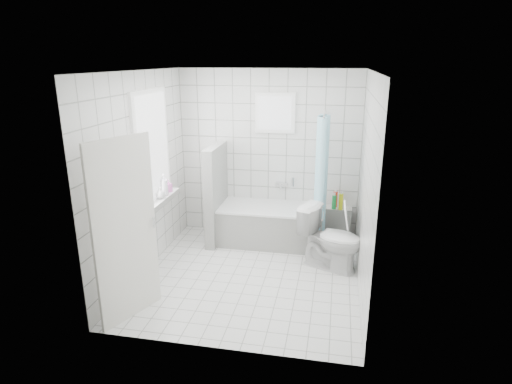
# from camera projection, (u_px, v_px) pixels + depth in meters

# --- Properties ---
(ground) EXTENTS (3.00, 3.00, 0.00)m
(ground) POSITION_uv_depth(u_px,v_px,m) (249.00, 276.00, 5.63)
(ground) COLOR white
(ground) RESTS_ON ground
(ceiling) EXTENTS (3.00, 3.00, 0.00)m
(ceiling) POSITION_uv_depth(u_px,v_px,m) (248.00, 71.00, 4.85)
(ceiling) COLOR white
(ceiling) RESTS_ON ground
(wall_back) EXTENTS (2.80, 0.02, 2.60)m
(wall_back) POSITION_uv_depth(u_px,v_px,m) (268.00, 155.00, 6.64)
(wall_back) COLOR white
(wall_back) RESTS_ON ground
(wall_front) EXTENTS (2.80, 0.02, 2.60)m
(wall_front) POSITION_uv_depth(u_px,v_px,m) (215.00, 226.00, 3.83)
(wall_front) COLOR white
(wall_front) RESTS_ON ground
(wall_left) EXTENTS (0.02, 3.00, 2.60)m
(wall_left) POSITION_uv_depth(u_px,v_px,m) (142.00, 175.00, 5.49)
(wall_left) COLOR white
(wall_left) RESTS_ON ground
(wall_right) EXTENTS (0.02, 3.00, 2.60)m
(wall_right) POSITION_uv_depth(u_px,v_px,m) (366.00, 187.00, 4.99)
(wall_right) COLOR white
(wall_right) RESTS_ON ground
(window_left) EXTENTS (0.01, 0.90, 1.40)m
(window_left) POSITION_uv_depth(u_px,v_px,m) (154.00, 148.00, 5.67)
(window_left) COLOR white
(window_left) RESTS_ON wall_left
(window_back) EXTENTS (0.50, 0.01, 0.50)m
(window_back) POSITION_uv_depth(u_px,v_px,m) (275.00, 113.00, 6.39)
(window_back) COLOR white
(window_back) RESTS_ON wall_back
(window_sill) EXTENTS (0.18, 1.02, 0.08)m
(window_sill) POSITION_uv_depth(u_px,v_px,m) (160.00, 201.00, 5.89)
(window_sill) COLOR white
(window_sill) RESTS_ON wall_left
(door) EXTENTS (0.35, 0.75, 2.00)m
(door) POSITION_uv_depth(u_px,v_px,m) (125.00, 232.00, 4.48)
(door) COLOR silver
(door) RESTS_ON ground
(bathtub) EXTENTS (1.58, 0.77, 0.58)m
(bathtub) POSITION_uv_depth(u_px,v_px,m) (271.00, 225.00, 6.57)
(bathtub) COLOR white
(bathtub) RESTS_ON ground
(partition_wall) EXTENTS (0.15, 0.85, 1.50)m
(partition_wall) POSITION_uv_depth(u_px,v_px,m) (216.00, 194.00, 6.54)
(partition_wall) COLOR white
(partition_wall) RESTS_ON ground
(tiled_ledge) EXTENTS (0.40, 0.24, 0.55)m
(tiled_ledge) POSITION_uv_depth(u_px,v_px,m) (338.00, 224.00, 6.64)
(tiled_ledge) COLOR white
(tiled_ledge) RESTS_ON ground
(toilet) EXTENTS (0.95, 0.75, 0.85)m
(toilet) POSITION_uv_depth(u_px,v_px,m) (331.00, 238.00, 5.74)
(toilet) COLOR white
(toilet) RESTS_ON ground
(curtain_rod) EXTENTS (0.02, 0.80, 0.02)m
(curtain_rod) POSITION_uv_depth(u_px,v_px,m) (325.00, 114.00, 5.91)
(curtain_rod) COLOR silver
(curtain_rod) RESTS_ON wall_back
(shower_curtain) EXTENTS (0.14, 0.48, 1.78)m
(shower_curtain) POSITION_uv_depth(u_px,v_px,m) (321.00, 179.00, 6.05)
(shower_curtain) COLOR #4EC7E5
(shower_curtain) RESTS_ON curtain_rod
(tub_faucet) EXTENTS (0.18, 0.06, 0.06)m
(tub_faucet) POSITION_uv_depth(u_px,v_px,m) (281.00, 184.00, 6.70)
(tub_faucet) COLOR silver
(tub_faucet) RESTS_ON wall_back
(sill_bottles) EXTENTS (0.16, 0.44, 0.31)m
(sill_bottles) POSITION_uv_depth(u_px,v_px,m) (163.00, 187.00, 5.93)
(sill_bottles) COLOR white
(sill_bottles) RESTS_ON window_sill
(ledge_bottles) EXTENTS (0.17, 0.18, 0.25)m
(ledge_bottles) POSITION_uv_depth(u_px,v_px,m) (337.00, 201.00, 6.48)
(ledge_bottles) COLOR yellow
(ledge_bottles) RESTS_ON tiled_ledge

